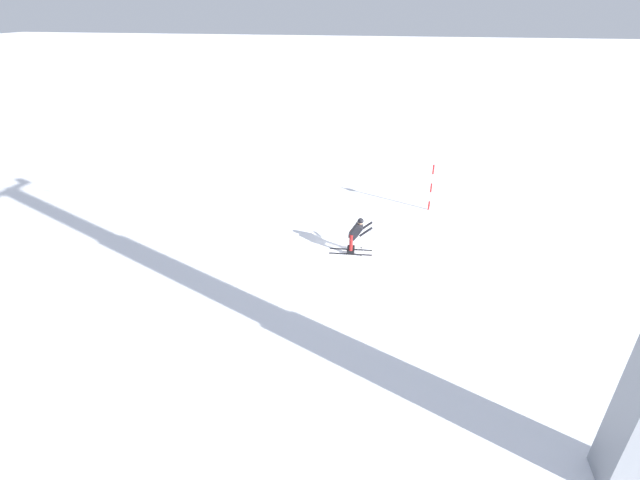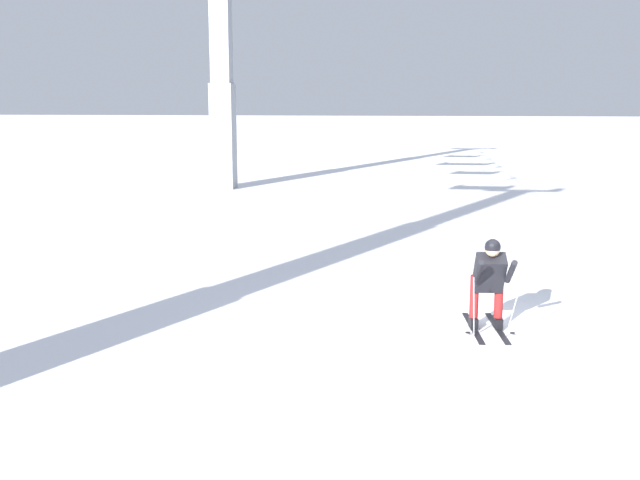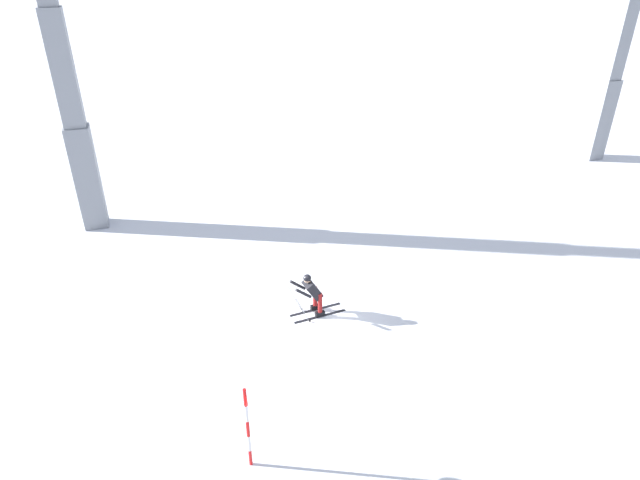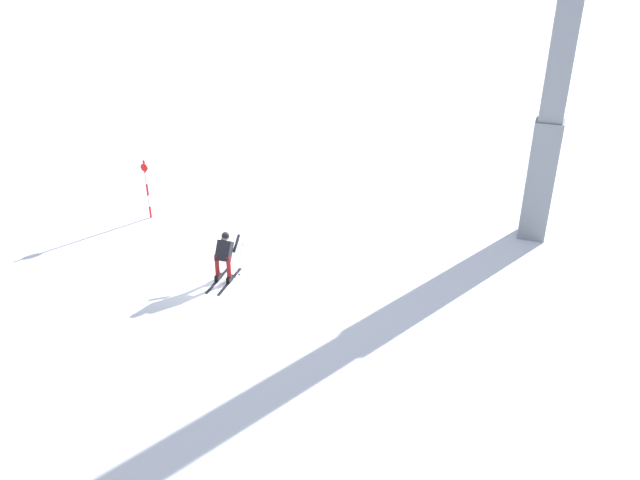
# 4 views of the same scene
# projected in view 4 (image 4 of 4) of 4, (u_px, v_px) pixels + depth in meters

# --- Properties ---
(ground_plane) EXTENTS (260.00, 260.00, 0.00)m
(ground_plane) POSITION_uv_depth(u_px,v_px,m) (227.00, 265.00, 18.88)
(ground_plane) COLOR white
(skier_carving_main) EXTENTS (1.65, 0.73, 1.55)m
(skier_carving_main) POSITION_uv_depth(u_px,v_px,m) (224.00, 253.00, 17.84)
(skier_carving_main) COLOR black
(skier_carving_main) RESTS_ON ground_plane
(lift_tower_near) EXTENTS (0.86, 2.74, 12.30)m
(lift_tower_near) POSITION_uv_depth(u_px,v_px,m) (557.00, 83.00, 18.46)
(lift_tower_near) COLOR gray
(lift_tower_near) RESTS_ON ground_plane
(trail_marker_pole) EXTENTS (0.07, 0.28, 2.12)m
(trail_marker_pole) POSITION_uv_depth(u_px,v_px,m) (147.00, 187.00, 21.51)
(trail_marker_pole) COLOR red
(trail_marker_pole) RESTS_ON ground_plane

